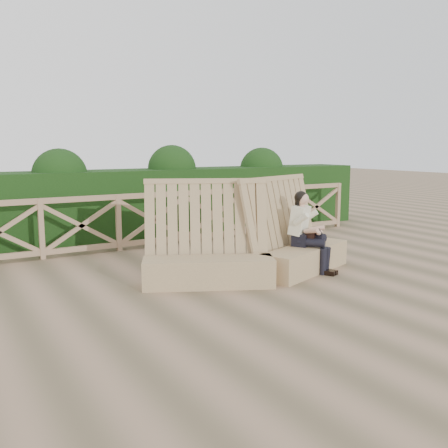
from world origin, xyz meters
TOP-DOWN VIEW (x-y plane):
  - ground at (0.00, 0.00)m, footprint 60.00×60.00m
  - bench at (0.45, 0.49)m, footprint 3.67×1.49m
  - woman at (1.35, 0.40)m, footprint 0.59×0.83m
  - guardrail at (0.00, 3.50)m, footprint 10.10×0.09m
  - hedge at (0.00, 4.70)m, footprint 12.00×1.20m

SIDE VIEW (x-z plane):
  - ground at x=0.00m, z-range 0.00..0.00m
  - bench at x=0.45m, z-range -0.39..1.16m
  - guardrail at x=0.00m, z-range 0.00..1.10m
  - woman at x=1.35m, z-range 0.04..1.35m
  - hedge at x=0.00m, z-range 0.00..1.50m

